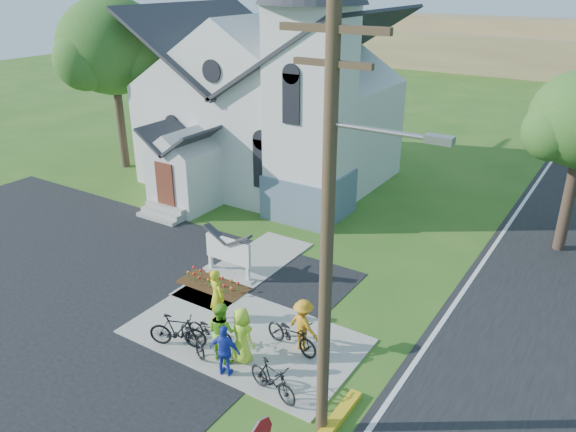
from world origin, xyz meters
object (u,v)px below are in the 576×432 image
Objects in this scene: bike_1 at (178,331)px; cyclist_2 at (225,351)px; bike_3 at (273,379)px; bike_4 at (292,334)px; cyclist_0 at (217,295)px; bike_0 at (193,337)px; bike_2 at (210,330)px; cyclist_1 at (222,331)px; utility_pole at (330,225)px; cyclist_4 at (242,335)px; cyclist_3 at (303,325)px; church_sign at (228,250)px.

cyclist_2 reaches higher than bike_1.
bike_4 is (-0.64, 1.93, -0.02)m from bike_3.
cyclist_0 reaches higher than bike_0.
bike_2 is at bearing 137.44° from cyclist_0.
cyclist_1 reaches higher than bike_0.
cyclist_2 is (0.53, -0.53, -0.12)m from cyclist_1.
utility_pole is at bearing -124.58° from bike_4.
cyclist_1 is at bearing 167.51° from utility_pole.
cyclist_4 is (1.50, 0.40, 0.41)m from bike_0.
cyclist_3 reaches higher than bike_2.
utility_pole reaches higher than bike_1.
bike_2 is 0.97× the size of cyclist_3.
church_sign is 6.59m from bike_3.
church_sign is at bearing -65.92° from cyclist_2.
cyclist_2 is at bearing -118.51° from bike_1.
bike_3 is at bearing -115.51° from bike_1.
cyclist_0 is 1.16× the size of cyclist_2.
cyclist_4 is (-3.20, 1.04, -4.52)m from utility_pole.
cyclist_1 reaches higher than cyclist_3.
bike_3 is (3.38, -1.92, -0.39)m from cyclist_0.
bike_0 is 0.86× the size of bike_4.
cyclist_2 is at bearing 148.45° from cyclist_1.
bike_1 is 3.32m from bike_4.
church_sign is 1.32× the size of cyclist_4.
cyclist_3 reaches higher than cyclist_2.
cyclist_0 is at bearing 156.28° from utility_pole.
cyclist_3 is (4.53, -2.30, -0.17)m from church_sign.
cyclist_1 is (0.95, 0.19, 0.47)m from bike_0.
cyclist_2 is 0.92× the size of cyclist_4.
bike_1 is at bearing 130.08° from bike_4.
bike_1 is (-0.47, -0.11, 0.11)m from bike_0.
cyclist_2 is (-3.22, 0.30, -4.59)m from utility_pole.
utility_pole is 5.64m from cyclist_4.
cyclist_0 reaches higher than bike_4.
bike_2 is 0.94× the size of bike_3.
bike_1 is at bearing 174.11° from utility_pole.
bike_1 is 3.50m from bike_3.
bike_3 is 2.03m from bike_4.
utility_pole is at bearing -35.60° from church_sign.
cyclist_2 is at bearing 164.18° from bike_4.
bike_0 is 3.22m from cyclist_3.
cyclist_3 reaches higher than bike_0.
church_sign reaches higher than bike_0.
bike_1 is at bearing 27.03° from cyclist_4.
church_sign is 1.38× the size of bike_0.
church_sign reaches higher than bike_2.
cyclist_2 is at bearing -129.08° from bike_2.
bike_0 is 1.04× the size of cyclist_2.
bike_1 is at bearing 127.30° from bike_0.
bike_1 reaches higher than bike_4.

